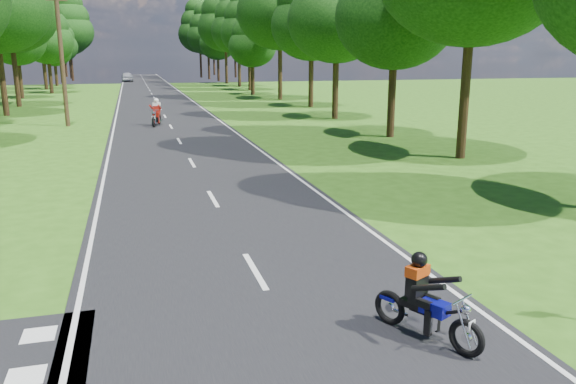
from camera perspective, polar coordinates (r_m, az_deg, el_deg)
name	(u,v)px	position (r m, az deg, el deg)	size (l,w,h in m)	color
ground	(280,315)	(9.65, -0.81, -12.39)	(160.00, 160.00, 0.00)	#2E5914
main_road	(154,98)	(58.57, -13.46, 9.30)	(7.00, 140.00, 0.02)	black
road_markings	(153,99)	(56.70, -13.52, 9.17)	(7.40, 140.00, 0.01)	silver
treeline	(159,18)	(68.65, -12.98, 16.83)	(40.00, 115.35, 14.78)	black
telegraph_pole	(62,57)	(36.58, -22.00, 12.56)	(1.20, 0.26, 8.00)	#382616
rider_near_blue	(427,297)	(8.84, 13.98, -10.36)	(0.55, 1.64, 1.36)	#0D0E8F
rider_far_red	(156,112)	(35.26, -13.25, 7.91)	(0.66, 1.98, 1.65)	#A0180C
distant_car	(127,77)	(94.59, -16.01, 11.19)	(1.76, 4.38, 1.49)	#B7BABE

